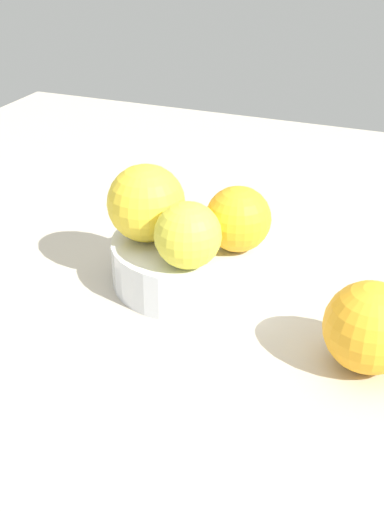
{
  "coord_description": "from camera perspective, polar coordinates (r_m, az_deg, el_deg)",
  "views": [
    {
      "loc": [
        -22.08,
        53.96,
        34.56
      ],
      "look_at": [
        0.0,
        0.0,
        2.67
      ],
      "focal_mm": 47.14,
      "sensor_mm": 36.0,
      "label": 1
    }
  ],
  "objects": [
    {
      "name": "orange_loose_0",
      "position": [
        0.56,
        14.87,
        -5.88
      ],
      "size": [
        7.6,
        7.6,
        7.6
      ],
      "primitive_type": "sphere",
      "color": "#F9A823",
      "rests_on": "ground_plane"
    },
    {
      "name": "fruit_bowl",
      "position": [
        0.67,
        0.0,
        -0.42
      ],
      "size": [
        15.9,
        15.9,
        4.45
      ],
      "color": "silver",
      "rests_on": "ground_plane"
    },
    {
      "name": "ground_plane",
      "position": [
        0.68,
        0.0,
        -2.7
      ],
      "size": [
        110.0,
        110.0,
        2.0
      ],
      "primitive_type": "cube",
      "color": "#BCB29E"
    },
    {
      "name": "orange_in_bowl_1",
      "position": [
        0.64,
        -3.91,
        4.5
      ],
      "size": [
        7.54,
        7.54,
        7.54
      ],
      "primitive_type": "sphere",
      "color": "yellow",
      "rests_on": "fruit_bowl"
    },
    {
      "name": "orange_in_bowl_2",
      "position": [
        0.6,
        -0.36,
        1.78
      ],
      "size": [
        6.12,
        6.12,
        6.12
      ],
      "primitive_type": "sphere",
      "color": "yellow",
      "rests_on": "fruit_bowl"
    },
    {
      "name": "orange_in_bowl_0",
      "position": [
        0.63,
        4.07,
        3.32
      ],
      "size": [
        6.23,
        6.23,
        6.23
      ],
      "primitive_type": "sphere",
      "color": "#F9A823",
      "rests_on": "fruit_bowl"
    }
  ]
}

